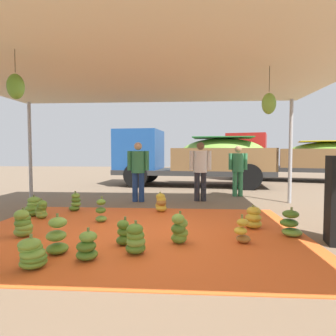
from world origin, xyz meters
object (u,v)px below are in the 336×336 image
Objects in this scene: banana_bunch_7 at (32,254)px; banana_bunch_9 at (101,211)px; banana_bunch_13 at (41,210)px; worker_2 at (238,167)px; banana_bunch_12 at (161,203)px; banana_bunch_11 at (75,203)px; banana_bunch_1 at (242,232)px; banana_bunch_6 at (179,229)px; banana_bunch_14 at (57,237)px; banana_bunch_8 at (136,240)px; banana_bunch_10 at (123,233)px; worker_1 at (200,167)px; banana_bunch_5 at (23,224)px; worker_0 at (138,167)px; banana_bunch_15 at (87,247)px; banana_bunch_0 at (34,207)px; banana_bunch_4 at (253,218)px; banana_bunch_3 at (291,224)px; cargo_truck_far at (294,156)px.

banana_bunch_7 is 2.40m from banana_bunch_9.
banana_bunch_13 is 0.27× the size of worker_2.
banana_bunch_11 is at bearing -179.07° from banana_bunch_12.
banana_bunch_1 is 1.00m from banana_bunch_6.
banana_bunch_1 is at bearing 14.20° from banana_bunch_14.
banana_bunch_1 is 4.25m from banana_bunch_13.
banana_bunch_13 is (-4.01, 1.41, 0.01)m from banana_bunch_1.
banana_bunch_1 is 0.94× the size of banana_bunch_8.
banana_bunch_9 reaches higher than banana_bunch_10.
banana_bunch_8 is 0.27× the size of worker_1.
worker_2 reaches higher than banana_bunch_1.
banana_bunch_1 reaches higher than banana_bunch_10.
worker_2 is (2.37, 5.56, 0.75)m from banana_bunch_8.
banana_bunch_5 reaches higher than banana_bunch_13.
banana_bunch_14 is at bearing -95.21° from worker_0.
banana_bunch_9 is (-2.64, 1.21, 0.04)m from banana_bunch_1.
banana_bunch_5 is at bearing -129.47° from worker_1.
banana_bunch_10 is at bearing 62.79° from banana_bunch_15.
banana_bunch_0 is at bearing 142.59° from banana_bunch_10.
banana_bunch_4 is 1.04× the size of banana_bunch_13.
banana_bunch_13 is at bearing 105.18° from banana_bunch_5.
banana_bunch_6 is at bearing -143.54° from banana_bunch_4.
banana_bunch_0 is 3.00m from worker_0.
banana_bunch_12 is 2.67m from banana_bunch_13.
banana_bunch_11 is at bearing 124.89° from banana_bunch_8.
banana_bunch_1 reaches higher than banana_bunch_4.
banana_bunch_1 is at bearing -153.83° from banana_bunch_3.
banana_bunch_14 is at bearing -115.53° from worker_1.
banana_bunch_6 is 0.87m from banana_bunch_10.
worker_1 reaches higher than banana_bunch_13.
banana_bunch_9 is (-1.04, 1.81, 0.01)m from banana_bunch_8.
banana_bunch_0 reaches higher than banana_bunch_10.
banana_bunch_11 is at bearing -134.81° from cargo_truck_far.
worker_0 is (-0.70, 4.34, 0.79)m from banana_bunch_8.
banana_bunch_8 reaches higher than banana_bunch_7.
banana_bunch_5 reaches higher than banana_bunch_8.
worker_2 reaches higher than banana_bunch_0.
banana_bunch_0 is 3.33m from banana_bunch_15.
banana_bunch_4 is (4.71, -0.76, -0.01)m from banana_bunch_0.
worker_0 reaches higher than banana_bunch_4.
banana_bunch_12 reaches higher than banana_bunch_10.
banana_bunch_12 is at bearing 69.87° from banana_bunch_7.
banana_bunch_1 is 0.92× the size of banana_bunch_11.
banana_bunch_3 is at bearing -68.37° from worker_1.
banana_bunch_9 is 1.89m from banana_bunch_14.
banana_bunch_0 is at bearing -135.29° from cargo_truck_far.
banana_bunch_13 is at bearing 128.40° from banana_bunch_15.
banana_bunch_8 is at bearing -140.05° from banana_bunch_6.
banana_bunch_10 is (-1.86, -0.21, 0.00)m from banana_bunch_1.
worker_2 is at bearing 31.59° from banana_bunch_11.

